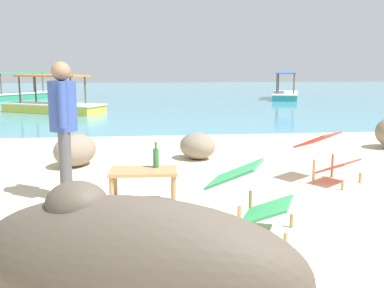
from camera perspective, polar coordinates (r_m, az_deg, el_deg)
sand_beach at (r=3.47m, az=11.31°, el=-17.38°), size 18.00×14.00×0.04m
water_surface at (r=25.00m, az=-4.30°, el=6.37°), size 60.00×36.00×0.03m
cow at (r=2.01m, az=-8.83°, el=-15.35°), size 1.91×1.06×1.08m
low_bench_table at (r=5.03m, az=-6.32°, el=-4.07°), size 0.78×0.48×0.41m
bottle at (r=5.09m, az=-4.68°, el=-1.74°), size 0.07×0.07×0.30m
deck_chair_near at (r=4.21m, az=7.62°, el=-6.38°), size 0.92×0.81×0.68m
deck_chair_far at (r=6.29m, az=17.13°, el=-1.24°), size 0.89×0.93×0.68m
person_standing at (r=5.37m, az=-16.31°, el=3.01°), size 0.32×0.51×1.62m
shore_rock_medium at (r=7.19m, az=-14.88°, el=-0.77°), size 0.88×0.96×0.52m
shore_rock_small at (r=7.50m, az=0.70°, el=-0.24°), size 0.83×0.85×0.45m
boat_yellow at (r=15.96m, az=-17.53°, el=4.88°), size 3.77×2.81×1.29m
boat_teal at (r=21.92m, az=12.00°, el=6.42°), size 2.30×3.85×1.29m
boat_green at (r=22.71m, az=-21.49°, el=6.06°), size 3.39×3.43×1.29m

